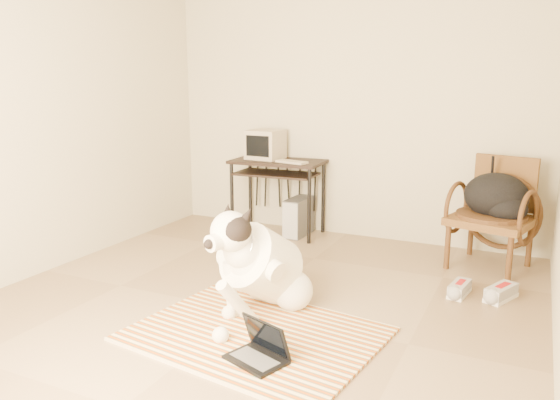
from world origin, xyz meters
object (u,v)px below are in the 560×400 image
Objects in this scene: rattan_chair at (494,213)px; backpack at (498,198)px; computer_desk at (277,171)px; pc_tower at (299,217)px; laptop at (260,350)px; crt_monitor at (265,144)px; dog at (261,267)px.

backpack is at bearing -44.77° from rattan_chair.
computer_desk is 2.26× the size of pc_tower.
laptop is 2.73m from pc_tower.
computer_desk is 2.72× the size of crt_monitor.
computer_desk reaches higher than pc_tower.
pc_tower is (-0.56, 1.95, -0.14)m from dog.
pc_tower is (-0.88, 2.58, 0.13)m from laptop.
crt_monitor is at bearing 175.73° from rattan_chair.
crt_monitor is 0.37× the size of rattan_chair.
laptop is 0.93× the size of pc_tower.
laptop is 0.42× the size of rattan_chair.
crt_monitor is at bearing 179.56° from pc_tower.
crt_monitor is 2.40m from backpack.
pc_tower reaches higher than laptop.
pc_tower is at bearing 174.96° from rattan_chair.
computer_desk is 1.02× the size of rattan_chair.
crt_monitor is (-1.27, 2.58, 0.88)m from laptop.
laptop is 2.83m from computer_desk.
laptop is at bearing -71.25° from pc_tower.
dog is 3.33× the size of crt_monitor.
rattan_chair is (1.95, -0.17, 0.29)m from pc_tower.
laptop is at bearing -63.42° from dog.
computer_desk is 1.82× the size of backpack.
laptop is 0.75× the size of backpack.
pc_tower is at bearing 10.85° from computer_desk.
dog reaches higher than laptop.
dog is 2.22× the size of backpack.
backpack is (1.42, 1.75, 0.29)m from dog.
dog is 0.75m from laptop.
dog reaches higher than computer_desk.
dog is 2.26m from crt_monitor.
dog is at bearing -128.98° from backpack.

